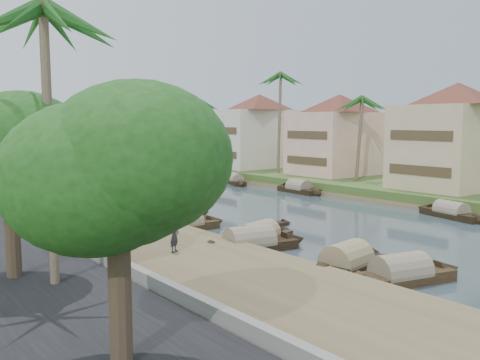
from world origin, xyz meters
TOP-DOWN VIEW (x-y plane):
  - ground at (0.00, 0.00)m, footprint 220.00×220.00m
  - left_bank at (-16.00, 20.00)m, footprint 10.00×180.00m
  - right_bank at (19.00, 20.00)m, footprint 16.00×180.00m
  - far_right_fill at (56.00, 20.00)m, footprint 60.00×220.00m
  - bridge at (0.00, 72.00)m, footprint 28.00×4.00m
  - building_near at (18.99, -2.00)m, footprint 14.85×14.85m
  - building_mid at (19.99, 14.00)m, footprint 14.11×14.11m
  - building_far at (18.99, 28.00)m, footprint 15.59×15.59m
  - building_distant at (19.99, 48.00)m, footprint 12.62×12.62m
  - sampan_0 at (-8.47, -15.41)m, footprint 7.86×3.30m
  - sampan_1 at (-8.95, -12.46)m, footprint 7.59×3.02m
  - sampan_2 at (-8.68, -5.03)m, footprint 7.84×3.47m
  - sampan_3 at (-10.17, -6.00)m, footprint 8.34×3.01m
  - sampan_4 at (-10.18, 1.45)m, footprint 7.24×1.83m
  - sampan_5 at (-8.08, 6.38)m, footprint 7.37×3.84m
  - sampan_6 at (-8.52, 6.79)m, footprint 7.21×5.05m
  - sampan_7 at (-8.60, 7.26)m, footprint 8.30×2.88m
  - sampan_8 at (-8.20, 15.96)m, footprint 6.73×3.16m
  - sampan_9 at (-7.92, 18.05)m, footprint 7.96×4.75m
  - sampan_10 at (-9.50, 17.53)m, footprint 7.27×4.63m
  - sampan_11 at (-8.90, 21.14)m, footprint 8.75×3.30m
  - sampan_12 at (-8.92, 25.97)m, footprint 8.57×4.04m
  - sampan_13 at (-9.24, 32.18)m, footprint 7.34×2.73m
  - sampan_14 at (9.39, -7.45)m, footprint 3.06×7.70m
  - sampan_15 at (10.19, 10.77)m, footprint 2.16×7.71m
  - sampan_16 at (9.58, 21.18)m, footprint 4.10×7.09m
  - canoe_1 at (-4.82, -1.36)m, footprint 4.94×0.85m
  - canoe_2 at (-8.90, 21.31)m, footprint 4.47×3.41m
  - palm_1 at (16.00, 7.67)m, footprint 3.20×3.20m
  - palm_2 at (15.00, 19.42)m, footprint 3.20×3.20m
  - palm_3 at (16.00, 38.58)m, footprint 3.20×3.20m
  - palm_4 at (-23.00, -9.73)m, footprint 3.20×3.20m
  - palm_7 at (14.00, 53.34)m, footprint 3.20×3.20m
  - tree_0 at (-24.00, -17.83)m, footprint 4.80×4.80m
  - tree_1 at (-24.00, -7.84)m, footprint 5.04×5.04m
  - tree_6 at (24.00, 31.69)m, footprint 4.95×4.95m
  - person_near at (-15.44, -6.22)m, footprint 0.76×0.69m
  - person_far at (-16.52, 12.61)m, footprint 1.02×0.89m

SIDE VIEW (x-z plane):
  - ground at x=0.00m, z-range 0.00..0.00m
  - canoe_2 at x=-8.90m, z-range -0.26..0.46m
  - canoe_1 at x=-4.82m, z-range -0.30..0.50m
  - left_bank at x=-16.00m, z-range 0.00..0.80m
  - sampan_16 at x=9.58m, z-range -0.50..1.31m
  - sampan_14 at x=9.39m, z-range -0.54..1.35m
  - sampan_13 at x=-9.24m, z-range -0.59..1.41m
  - sampan_12 at x=-8.92m, z-range -0.61..1.43m
  - sampan_9 at x=-7.92m, z-range -0.62..1.44m
  - sampan_0 at x=-8.47m, z-range -0.62..1.44m
  - sampan_10 at x=-9.50m, z-range -0.61..1.44m
  - sampan_2 at x=-8.68m, z-range -0.62..1.44m
  - sampan_15 at x=10.19m, z-range -0.62..1.44m
  - sampan_8 at x=-8.20m, z-range -0.62..1.44m
  - sampan_4 at x=-10.18m, z-range -0.63..1.45m
  - sampan_7 at x=-8.60m, z-range -0.67..1.50m
  - sampan_3 at x=-10.17m, z-range -0.69..1.52m
  - sampan_6 at x=-8.52m, z-range -0.68..1.51m
  - sampan_1 at x=-8.95m, z-range -0.69..1.52m
  - sampan_5 at x=-8.08m, z-range -0.73..1.56m
  - sampan_11 at x=-8.90m, z-range -0.79..1.64m
  - far_right_fill at x=56.00m, z-range 0.00..1.15m
  - right_bank at x=19.00m, z-range 0.00..1.20m
  - person_near at x=-15.44m, z-range 0.80..2.55m
  - person_far at x=-16.52m, z-range 0.80..2.56m
  - bridge at x=0.00m, z-range 0.52..2.92m
  - building_distant at x=19.99m, z-range 1.28..10.48m
  - tree_6 at x=24.00m, z-range 2.56..9.52m
  - building_mid at x=19.99m, z-range 1.28..10.98m
  - building_near at x=18.99m, z-range 1.28..11.48m
  - building_far at x=18.99m, z-range 1.28..11.48m
  - tree_0 at x=-24.00m, z-range 2.91..10.04m
  - tree_1 at x=-24.00m, z-range 2.89..10.18m
  - palm_1 at x=16.00m, z-range 4.69..15.17m
  - palm_3 at x=16.00m, z-range 4.94..15.95m
  - palm_7 at x=14.00m, z-range 5.44..17.55m
  - palm_4 at x=-23.00m, z-range 5.66..17.79m
  - palm_2 at x=15.00m, z-range 6.20..19.97m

